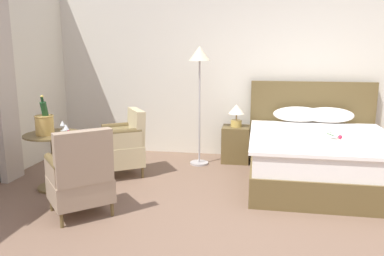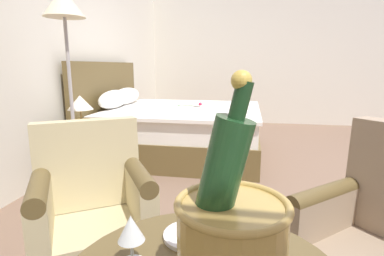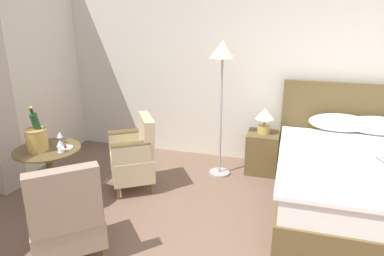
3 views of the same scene
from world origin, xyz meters
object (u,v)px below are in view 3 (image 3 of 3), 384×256
at_px(floor_lamp_brass, 222,65).
at_px(snack_plate, 65,148).
at_px(champagne_bucket, 37,137).
at_px(armchair_by_window, 135,155).
at_px(bed, 364,182).
at_px(wine_glass_near_edge, 60,135).
at_px(bedside_lamp, 265,117).
at_px(nightstand, 262,152).
at_px(side_table_round, 51,173).
at_px(armchair_facing_bed, 66,217).
at_px(wine_glass_near_bucket, 60,144).

distance_m(floor_lamp_brass, snack_plate, 2.07).
bearing_deg(champagne_bucket, armchair_by_window, 44.18).
xyz_separation_m(bed, wine_glass_near_edge, (-3.28, -0.68, 0.44)).
relative_size(wine_glass_near_edge, armchair_by_window, 0.15).
distance_m(bed, floor_lamp_brass, 2.08).
bearing_deg(bedside_lamp, nightstand, 0.00).
bearing_deg(wine_glass_near_edge, champagne_bucket, -110.74).
xyz_separation_m(floor_lamp_brass, champagne_bucket, (-1.69, -1.40, -0.63)).
height_order(snack_plate, armchair_by_window, armchair_by_window).
xyz_separation_m(floor_lamp_brass, wine_glass_near_edge, (-1.59, -1.15, -0.68)).
distance_m(bedside_lamp, snack_plate, 2.50).
distance_m(bed, champagne_bucket, 3.53).
relative_size(side_table_round, champagne_bucket, 1.44).
xyz_separation_m(floor_lamp_brass, snack_plate, (-1.44, -1.27, -0.77)).
height_order(bedside_lamp, wine_glass_near_edge, bedside_lamp).
xyz_separation_m(snack_plate, armchair_facing_bed, (0.52, -0.77, -0.29)).
xyz_separation_m(floor_lamp_brass, wine_glass_near_bucket, (-1.42, -1.38, -0.68)).
bearing_deg(nightstand, wine_glass_near_bucket, -140.27).
distance_m(wine_glass_near_edge, armchair_facing_bed, 1.17).
xyz_separation_m(wine_glass_near_bucket, wine_glass_near_edge, (-0.17, 0.23, -0.00)).
bearing_deg(bed, wine_glass_near_bucket, -163.68).
height_order(bed, nightstand, bed).
distance_m(floor_lamp_brass, armchair_facing_bed, 2.48).
distance_m(nightstand, bedside_lamp, 0.50).
bearing_deg(floor_lamp_brass, champagne_bucket, -140.32).
distance_m(floor_lamp_brass, champagne_bucket, 2.28).
height_order(nightstand, wine_glass_near_edge, wine_glass_near_edge).
height_order(side_table_round, snack_plate, snack_plate).
bearing_deg(armchair_facing_bed, wine_glass_near_edge, 126.88).
height_order(nightstand, wine_glass_near_bucket, wine_glass_near_bucket).
distance_m(bed, wine_glass_near_edge, 3.38).
height_order(champagne_bucket, snack_plate, champagne_bucket).
bearing_deg(bedside_lamp, floor_lamp_brass, -155.23).
bearing_deg(wine_glass_near_bucket, armchair_facing_bed, -53.12).
xyz_separation_m(wine_glass_near_bucket, armchair_facing_bed, (0.49, -0.66, -0.38)).
bearing_deg(armchair_by_window, floor_lamp_brass, 35.54).
bearing_deg(floor_lamp_brass, armchair_by_window, -144.46).
distance_m(bed, armchair_facing_bed, 3.05).
bearing_deg(bedside_lamp, snack_plate, -142.50).
xyz_separation_m(bedside_lamp, wine_glass_near_edge, (-2.13, -1.40, 0.02)).
bearing_deg(armchair_facing_bed, bed, 31.00).
bearing_deg(champagne_bucket, floor_lamp_brass, 39.68).
xyz_separation_m(bed, armchair_by_window, (-2.62, -0.20, 0.08)).
bearing_deg(wine_glass_near_bucket, bed, 16.32).
bearing_deg(bed, armchair_by_window, -175.72).
bearing_deg(nightstand, champagne_bucket, -143.48).
bearing_deg(armchair_by_window, bedside_lamp, 31.87).
bearing_deg(wine_glass_near_edge, wine_glass_near_bucket, -53.11).
xyz_separation_m(wine_glass_near_bucket, armchair_by_window, (0.49, 0.71, -0.36)).
distance_m(side_table_round, wine_glass_near_edge, 0.43).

